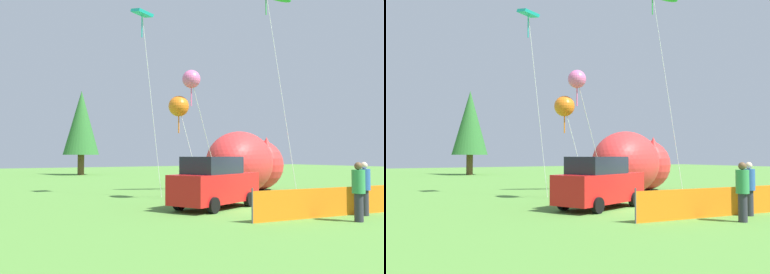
{
  "view_description": "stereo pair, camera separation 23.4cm",
  "coord_description": "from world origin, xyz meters",
  "views": [
    {
      "loc": [
        -11.17,
        -13.27,
        2.13
      ],
      "look_at": [
        0.04,
        5.4,
        3.05
      ],
      "focal_mm": 40.0,
      "sensor_mm": 36.0,
      "label": 1
    },
    {
      "loc": [
        -10.97,
        -13.39,
        2.13
      ],
      "look_at": [
        0.04,
        5.4,
        3.05
      ],
      "focal_mm": 40.0,
      "sensor_mm": 36.0,
      "label": 2
    }
  ],
  "objects": [
    {
      "name": "folding_chair",
      "position": [
        4.28,
        -1.37,
        0.53
      ],
      "size": [
        0.75,
        0.75,
        0.92
      ],
      "rotation": [
        0.0,
        0.0,
        -0.67
      ],
      "color": "#1959A5",
      "rests_on": "ground"
    },
    {
      "name": "kite_orange_flower",
      "position": [
        -1.22,
        4.53,
        4.46
      ],
      "size": [
        1.35,
        1.4,
        4.97
      ],
      "color": "silver",
      "rests_on": "ground"
    },
    {
      "name": "safety_fence",
      "position": [
        0.75,
        -3.0,
        0.5
      ],
      "size": [
        6.86,
        0.55,
        1.1
      ],
      "rotation": [
        0.0,
        0.0,
        -0.07
      ],
      "color": "orange",
      "rests_on": "ground"
    },
    {
      "name": "spectator_in_green_shirt",
      "position": [
        1.82,
        -3.44,
        1.03
      ],
      "size": [
        0.41,
        0.41,
        1.88
      ],
      "color": "#2D2D38",
      "rests_on": "ground"
    },
    {
      "name": "kite_teal_diamond",
      "position": [
        -2.01,
        7.04,
        9.38
      ],
      "size": [
        1.22,
        1.49,
        9.85
      ],
      "color": "silver",
      "rests_on": "ground"
    },
    {
      "name": "horizon_tree_mid",
      "position": [
        2.22,
        32.15,
        5.56
      ],
      "size": [
        3.8,
        3.8,
        9.06
      ],
      "color": "brown",
      "rests_on": "ground"
    },
    {
      "name": "kite_pink_octopus",
      "position": [
        -0.75,
        4.13,
        5.74
      ],
      "size": [
        2.29,
        0.87,
        6.2
      ],
      "color": "silver",
      "rests_on": "ground"
    },
    {
      "name": "spectator_in_yellow_shirt",
      "position": [
        0.47,
        -4.25,
        1.04
      ],
      "size": [
        0.41,
        0.41,
        1.9
      ],
      "color": "#2D2D38",
      "rests_on": "ground"
    },
    {
      "name": "ground_plane",
      "position": [
        0.0,
        0.0,
        0.0
      ],
      "size": [
        120.0,
        120.0,
        0.0
      ],
      "primitive_type": "plane",
      "color": "#548C38"
    },
    {
      "name": "parked_car",
      "position": [
        -1.58,
        0.94,
        1.01
      ],
      "size": [
        4.58,
        3.12,
        2.07
      ],
      "rotation": [
        0.0,
        0.0,
        0.39
      ],
      "color": "red",
      "rests_on": "ground"
    },
    {
      "name": "inflatable_cat",
      "position": [
        3.8,
        5.78,
        1.57
      ],
      "size": [
        7.59,
        6.41,
        3.4
      ],
      "rotation": [
        0.0,
        0.0,
        0.6
      ],
      "color": "red",
      "rests_on": "ground"
    }
  ]
}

